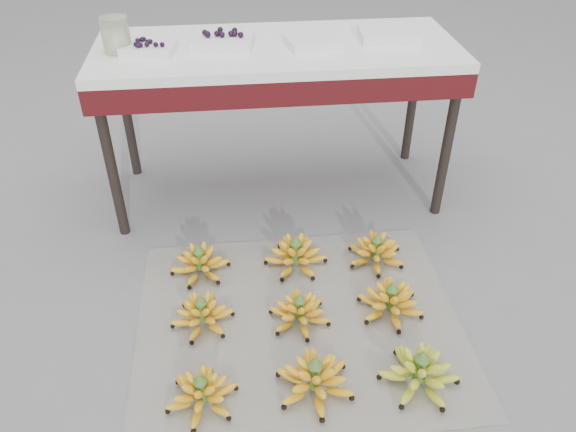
{
  "coord_description": "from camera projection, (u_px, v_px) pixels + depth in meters",
  "views": [
    {
      "loc": [
        -0.18,
        -1.57,
        1.63
      ],
      "look_at": [
        0.03,
        0.3,
        0.26
      ],
      "focal_mm": 35.0,
      "sensor_mm": 36.0,
      "label": 1
    }
  ],
  "objects": [
    {
      "name": "tray_left",
      "position": [
        223.0,
        40.0,
        2.47
      ],
      "size": [
        0.3,
        0.24,
        0.07
      ],
      "color": "silver",
      "rests_on": "vendor_table"
    },
    {
      "name": "bunch_front_right",
      "position": [
        419.0,
        373.0,
        1.92
      ],
      "size": [
        0.33,
        0.33,
        0.17
      ],
      "rotation": [
        0.0,
        0.0,
        -0.23
      ],
      "color": "#8AA12F",
      "rests_on": "newspaper_mat"
    },
    {
      "name": "glass_jar",
      "position": [
        116.0,
        35.0,
        2.38
      ],
      "size": [
        0.16,
        0.16,
        0.15
      ],
      "primitive_type": "cylinder",
      "rotation": [
        0.0,
        0.0,
        0.42
      ],
      "color": "beige",
      "rests_on": "vendor_table"
    },
    {
      "name": "bunch_front_left",
      "position": [
        202.0,
        393.0,
        1.86
      ],
      "size": [
        0.26,
        0.26,
        0.15
      ],
      "rotation": [
        0.0,
        0.0,
        0.07
      ],
      "color": "yellow",
      "rests_on": "newspaper_mat"
    },
    {
      "name": "bunch_back_center",
      "position": [
        296.0,
        255.0,
        2.43
      ],
      "size": [
        0.29,
        0.29,
        0.16
      ],
      "rotation": [
        0.0,
        0.0,
        -0.09
      ],
      "color": "yellow",
      "rests_on": "newspaper_mat"
    },
    {
      "name": "bunch_front_center",
      "position": [
        315.0,
        379.0,
        1.9
      ],
      "size": [
        0.36,
        0.36,
        0.17
      ],
      "rotation": [
        0.0,
        0.0,
        0.41
      ],
      "color": "yellow",
      "rests_on": "newspaper_mat"
    },
    {
      "name": "newspaper_mat",
      "position": [
        299.0,
        322.0,
        2.19
      ],
      "size": [
        1.26,
        1.06,
        0.01
      ],
      "primitive_type": "cube",
      "rotation": [
        0.0,
        0.0,
        0.01
      ],
      "color": "beige",
      "rests_on": "ground"
    },
    {
      "name": "bunch_mid_right",
      "position": [
        391.0,
        302.0,
        2.21
      ],
      "size": [
        0.29,
        0.29,
        0.16
      ],
      "rotation": [
        0.0,
        0.0,
        0.15
      ],
      "color": "yellow",
      "rests_on": "newspaper_mat"
    },
    {
      "name": "bunch_back_right",
      "position": [
        376.0,
        252.0,
        2.46
      ],
      "size": [
        0.32,
        0.32,
        0.15
      ],
      "rotation": [
        0.0,
        0.0,
        0.32
      ],
      "color": "yellow",
      "rests_on": "newspaper_mat"
    },
    {
      "name": "vendor_table",
      "position": [
        277.0,
        64.0,
        2.55
      ],
      "size": [
        1.63,
        0.65,
        0.78
      ],
      "color": "black",
      "rests_on": "ground"
    },
    {
      "name": "tray_far_left",
      "position": [
        149.0,
        48.0,
        2.4
      ],
      "size": [
        0.25,
        0.2,
        0.06
      ],
      "color": "silver",
      "rests_on": "vendor_table"
    },
    {
      "name": "ground",
      "position": [
        289.0,
        314.0,
        2.23
      ],
      "size": [
        60.0,
        60.0,
        0.0
      ],
      "primitive_type": "plane",
      "color": "slate",
      "rests_on": "ground"
    },
    {
      "name": "tray_far_right",
      "position": [
        389.0,
        35.0,
        2.53
      ],
      "size": [
        0.27,
        0.2,
        0.04
      ],
      "color": "silver",
      "rests_on": "vendor_table"
    },
    {
      "name": "tray_right",
      "position": [
        313.0,
        42.0,
        2.47
      ],
      "size": [
        0.25,
        0.21,
        0.04
      ],
      "color": "silver",
      "rests_on": "vendor_table"
    },
    {
      "name": "bunch_mid_left",
      "position": [
        202.0,
        314.0,
        2.16
      ],
      "size": [
        0.26,
        0.26,
        0.15
      ],
      "rotation": [
        0.0,
        0.0,
        -0.09
      ],
      "color": "yellow",
      "rests_on": "newspaper_mat"
    },
    {
      "name": "bunch_mid_center",
      "position": [
        299.0,
        312.0,
        2.17
      ],
      "size": [
        0.27,
        0.27,
        0.15
      ],
      "rotation": [
        0.0,
        0.0,
        0.14
      ],
      "color": "yellow",
      "rests_on": "newspaper_mat"
    },
    {
      "name": "bunch_back_left",
      "position": [
        200.0,
        263.0,
        2.4
      ],
      "size": [
        0.3,
        0.3,
        0.15
      ],
      "rotation": [
        0.0,
        0.0,
        -0.25
      ],
      "color": "yellow",
      "rests_on": "newspaper_mat"
    }
  ]
}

